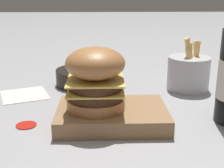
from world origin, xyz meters
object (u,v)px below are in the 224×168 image
side_bowl (83,76)px  burger (96,78)px  fries_basket (188,72)px  serving_board (112,115)px

side_bowl → burger: bearing=-81.4°
fries_basket → side_bowl: size_ratio=0.93×
serving_board → side_bowl: 0.28m
burger → side_bowl: size_ratio=0.81×
serving_board → burger: 0.09m
burger → fries_basket: bearing=41.3°
burger → fries_basket: size_ratio=0.87×
serving_board → burger: size_ratio=1.79×
burger → fries_basket: (0.24, 0.21, -0.05)m
serving_board → side_bowl: (-0.07, 0.27, 0.01)m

